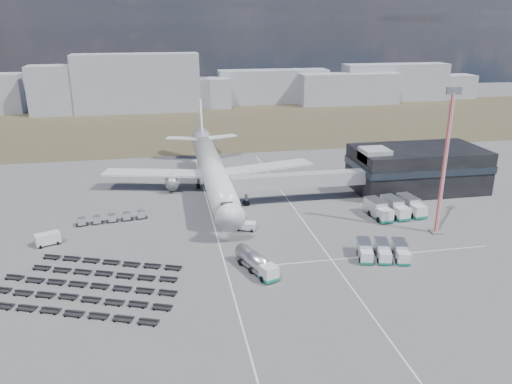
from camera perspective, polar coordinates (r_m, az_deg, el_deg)
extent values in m
plane|color=#565659|center=(89.84, -2.82, -6.33)|extent=(420.00, 420.00, 0.00)
cube|color=#443C29|center=(194.55, -7.40, 7.57)|extent=(420.00, 90.00, 0.01)
cube|color=silver|center=(94.13, -4.46, -5.13)|extent=(0.25, 110.00, 0.01)
cube|color=silver|center=(97.46, 6.14, -4.30)|extent=(0.25, 110.00, 0.01)
cube|color=silver|center=(89.50, 14.11, -7.04)|extent=(40.00, 0.25, 0.01)
cube|color=black|center=(124.41, 17.95, 2.53)|extent=(30.00, 16.00, 10.00)
cube|color=#262D38|center=(124.09, 18.01, 3.06)|extent=(30.40, 16.40, 1.60)
cube|color=#939399|center=(116.26, 13.41, 4.13)|extent=(6.00, 6.00, 3.00)
cube|color=#939399|center=(110.15, 4.99, 1.37)|extent=(29.80, 3.00, 3.00)
cube|color=#939399|center=(106.96, -1.87, 0.89)|extent=(4.00, 3.60, 3.40)
cylinder|color=slate|center=(108.48, -1.12, -0.26)|extent=(0.70, 0.70, 5.10)
cylinder|color=black|center=(109.19, -1.11, -1.30)|extent=(1.40, 0.90, 1.40)
cylinder|color=silver|center=(115.80, -4.94, 2.37)|extent=(5.60, 48.00, 5.60)
cone|color=silver|center=(90.90, -3.18, -2.38)|extent=(5.60, 5.00, 5.60)
cone|color=silver|center=(142.56, -6.15, 5.87)|extent=(5.60, 8.00, 5.60)
cube|color=black|center=(92.47, -3.36, -1.47)|extent=(2.20, 2.00, 0.80)
cube|color=silver|center=(120.46, -11.34, 2.13)|extent=(25.59, 11.38, 0.50)
cube|color=silver|center=(122.76, 0.87, 2.83)|extent=(25.59, 11.38, 0.50)
cylinder|color=slate|center=(119.04, -9.61, 1.17)|extent=(3.00, 5.00, 3.00)
cylinder|color=slate|center=(120.74, -0.57, 1.71)|extent=(3.00, 5.00, 3.00)
cube|color=silver|center=(144.10, -8.41, 6.09)|extent=(9.49, 5.63, 0.35)
cube|color=silver|center=(144.92, -4.04, 6.32)|extent=(9.49, 5.63, 0.35)
cube|color=silver|center=(144.30, -6.33, 8.35)|extent=(0.50, 9.06, 11.45)
cylinder|color=slate|center=(97.48, -3.57, -3.42)|extent=(0.50, 0.50, 2.50)
cylinder|color=slate|center=(120.57, -6.60, 0.98)|extent=(0.60, 0.60, 2.50)
cylinder|color=slate|center=(121.14, -3.58, 1.16)|extent=(0.60, 0.60, 2.50)
cylinder|color=black|center=(97.78, -3.57, -3.83)|extent=(0.50, 1.20, 1.20)
cube|color=#9899A6|center=(228.73, -19.11, 11.02)|extent=(43.71, 12.00, 20.39)
cube|color=#9899A6|center=(225.94, -13.41, 12.01)|extent=(52.93, 12.00, 24.75)
cube|color=#9899A6|center=(232.47, -7.40, 11.11)|extent=(35.23, 12.00, 13.20)
cube|color=#9899A6|center=(245.38, 1.98, 11.97)|extent=(52.42, 12.00, 15.68)
cube|color=#9899A6|center=(245.51, 10.56, 11.52)|extent=(47.31, 12.00, 14.42)
cube|color=#9899A6|center=(261.88, 15.58, 11.99)|extent=(52.11, 12.00, 17.82)
cube|color=#9899A6|center=(277.63, 20.46, 11.22)|extent=(32.64, 12.00, 11.59)
cube|color=silver|center=(78.35, 1.49, -9.21)|extent=(3.07, 3.07, 2.27)
cube|color=#14705A|center=(78.77, 1.48, -9.77)|extent=(3.19, 3.19, 0.49)
cylinder|color=silver|center=(81.74, -0.40, -7.57)|extent=(5.00, 7.78, 2.46)
cube|color=slate|center=(82.25, -0.40, -8.28)|extent=(4.91, 7.74, 0.34)
cylinder|color=black|center=(81.26, 0.16, -8.84)|extent=(2.78, 1.95, 1.08)
cube|color=silver|center=(96.54, -1.16, -3.91)|extent=(4.15, 3.22, 1.61)
cube|color=silver|center=(97.70, -22.70, -4.99)|extent=(4.64, 3.40, 2.26)
cube|color=silver|center=(115.76, -2.85, 0.40)|extent=(3.88, 5.76, 2.50)
cube|color=#14705A|center=(116.09, -2.84, -0.08)|extent=(4.00, 5.87, 0.40)
cube|color=silver|center=(85.72, 12.50, -7.26)|extent=(2.46, 2.40, 1.96)
cube|color=#14705A|center=(86.05, 12.46, -7.71)|extent=(2.57, 2.50, 0.40)
cube|color=silver|center=(88.34, 12.21, -6.16)|extent=(3.06, 4.49, 2.32)
cube|color=silver|center=(86.27, 14.50, -7.25)|extent=(2.46, 2.40, 1.96)
cube|color=#14705A|center=(86.60, 14.46, -7.70)|extent=(2.57, 2.50, 0.40)
cube|color=silver|center=(88.87, 14.15, -6.16)|extent=(3.06, 4.49, 2.32)
cube|color=silver|center=(86.92, 16.47, -7.23)|extent=(2.46, 2.40, 1.96)
cube|color=#14705A|center=(87.25, 16.43, -7.68)|extent=(2.57, 2.50, 0.40)
cube|color=silver|center=(89.50, 16.07, -6.15)|extent=(3.06, 4.49, 2.32)
cube|color=silver|center=(103.10, 14.54, -2.60)|extent=(2.87, 2.77, 2.51)
cube|color=#14705A|center=(103.46, 14.49, -3.10)|extent=(3.00, 2.90, 0.51)
cube|color=silver|center=(106.11, 13.46, -1.62)|extent=(3.28, 5.50, 2.96)
cube|color=silver|center=(105.10, 16.35, -2.35)|extent=(2.87, 2.77, 2.51)
cube|color=#14705A|center=(105.44, 16.30, -2.84)|extent=(3.00, 2.90, 0.51)
cube|color=silver|center=(108.05, 15.24, -1.39)|extent=(3.28, 5.50, 2.96)
cube|color=silver|center=(107.19, 18.09, -2.11)|extent=(2.87, 2.77, 2.51)
cube|color=#14705A|center=(107.53, 18.04, -2.59)|extent=(3.00, 2.90, 0.51)
cube|color=silver|center=(110.09, 16.96, -1.17)|extent=(3.28, 5.50, 2.96)
cube|color=black|center=(104.40, -19.26, -3.53)|extent=(2.52, 1.76, 0.16)
cube|color=silver|center=(104.12, -19.31, -3.14)|extent=(1.63, 1.63, 1.35)
cube|color=black|center=(104.35, -17.69, -3.36)|extent=(2.52, 1.76, 0.16)
cube|color=silver|center=(104.07, -17.73, -2.97)|extent=(1.63, 1.63, 1.35)
cube|color=black|center=(104.38, -16.11, -3.19)|extent=(2.52, 1.76, 0.16)
cube|color=silver|center=(104.11, -16.15, -2.80)|extent=(1.63, 1.63, 1.35)
cube|color=black|center=(104.50, -14.54, -3.02)|extent=(2.52, 1.76, 0.16)
cube|color=silver|center=(104.22, -14.58, -2.63)|extent=(1.63, 1.63, 1.35)
cube|color=black|center=(104.69, -12.98, -2.85)|extent=(2.52, 1.76, 0.16)
cube|color=silver|center=(104.41, -13.01, -2.46)|extent=(1.63, 1.63, 1.35)
cube|color=black|center=(75.93, -21.29, -12.62)|extent=(27.47, 11.65, 0.65)
cube|color=black|center=(78.67, -19.86, -11.26)|extent=(27.47, 11.65, 0.65)
cube|color=black|center=(81.49, -18.55, -9.98)|extent=(27.47, 11.65, 0.65)
cube|color=black|center=(84.40, -17.34, -8.79)|extent=(24.10, 10.35, 0.65)
cube|color=black|center=(87.37, -16.21, -7.68)|extent=(24.10, 10.35, 0.65)
cylinder|color=red|center=(97.37, 20.72, 2.80)|extent=(0.74, 0.74, 26.55)
cube|color=slate|center=(94.73, 21.69, 10.71)|extent=(2.62, 1.35, 1.27)
cube|color=#565659|center=(101.58, 19.86, -4.30)|extent=(2.12, 2.12, 0.32)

